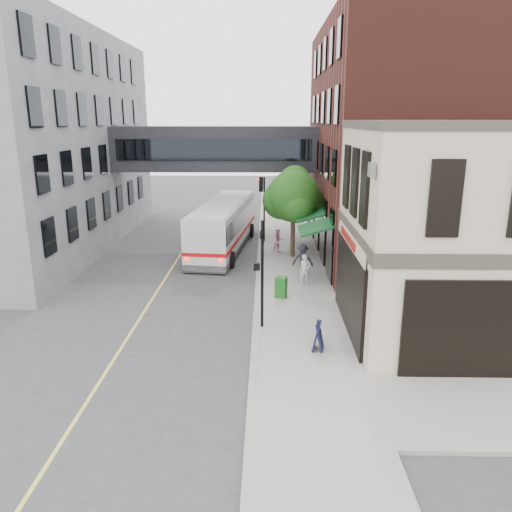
{
  "coord_description": "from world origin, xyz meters",
  "views": [
    {
      "loc": [
        0.55,
        -17.26,
        8.51
      ],
      "look_at": [
        0.12,
        3.35,
        2.82
      ],
      "focal_mm": 35.0,
      "sensor_mm": 36.0,
      "label": 1
    }
  ],
  "objects_px": {
    "bus": "(224,224)",
    "pedestrian_a": "(305,270)",
    "newspaper_box": "(281,287)",
    "pedestrian_c": "(303,260)",
    "pedestrian_b": "(278,241)",
    "sandwich_board": "(318,336)"
  },
  "relations": [
    {
      "from": "pedestrian_b",
      "to": "pedestrian_a",
      "type": "bearing_deg",
      "value": -105.99
    },
    {
      "from": "bus",
      "to": "pedestrian_a",
      "type": "bearing_deg",
      "value": -58.08
    },
    {
      "from": "pedestrian_a",
      "to": "sandwich_board",
      "type": "bearing_deg",
      "value": -98.59
    },
    {
      "from": "pedestrian_b",
      "to": "newspaper_box",
      "type": "distance_m",
      "value": 8.28
    },
    {
      "from": "pedestrian_b",
      "to": "sandwich_board",
      "type": "xyz_separation_m",
      "value": [
        1.18,
        -13.94,
        -0.23
      ]
    },
    {
      "from": "bus",
      "to": "pedestrian_a",
      "type": "relative_size",
      "value": 7.28
    },
    {
      "from": "pedestrian_a",
      "to": "pedestrian_c",
      "type": "xyz_separation_m",
      "value": [
        -0.01,
        1.51,
        0.08
      ]
    },
    {
      "from": "pedestrian_b",
      "to": "newspaper_box",
      "type": "bearing_deg",
      "value": -117.23
    },
    {
      "from": "pedestrian_c",
      "to": "newspaper_box",
      "type": "xyz_separation_m",
      "value": [
        -1.27,
        -3.41,
        -0.39
      ]
    },
    {
      "from": "pedestrian_a",
      "to": "sandwich_board",
      "type": "height_order",
      "value": "pedestrian_a"
    },
    {
      "from": "bus",
      "to": "sandwich_board",
      "type": "xyz_separation_m",
      "value": [
        4.78,
        -15.32,
        -1.05
      ]
    },
    {
      "from": "newspaper_box",
      "to": "pedestrian_b",
      "type": "bearing_deg",
      "value": 108.31
    },
    {
      "from": "bus",
      "to": "pedestrian_b",
      "type": "height_order",
      "value": "bus"
    },
    {
      "from": "pedestrian_a",
      "to": "newspaper_box",
      "type": "height_order",
      "value": "pedestrian_a"
    },
    {
      "from": "bus",
      "to": "pedestrian_b",
      "type": "bearing_deg",
      "value": -20.96
    },
    {
      "from": "pedestrian_a",
      "to": "pedestrian_c",
      "type": "distance_m",
      "value": 1.51
    },
    {
      "from": "sandwich_board",
      "to": "bus",
      "type": "bearing_deg",
      "value": 119.05
    },
    {
      "from": "pedestrian_b",
      "to": "sandwich_board",
      "type": "bearing_deg",
      "value": -112.08
    },
    {
      "from": "pedestrian_c",
      "to": "newspaper_box",
      "type": "bearing_deg",
      "value": -105.11
    },
    {
      "from": "newspaper_box",
      "to": "pedestrian_c",
      "type": "bearing_deg",
      "value": 88.21
    },
    {
      "from": "pedestrian_b",
      "to": "bus",
      "type": "bearing_deg",
      "value": 132.11
    },
    {
      "from": "bus",
      "to": "pedestrian_c",
      "type": "bearing_deg",
      "value": -52.32
    }
  ]
}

